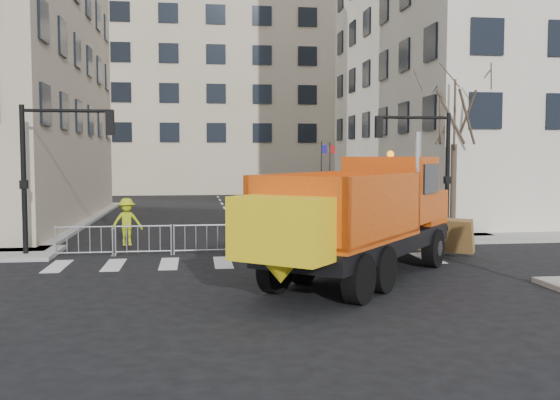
{
  "coord_description": "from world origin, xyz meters",
  "views": [
    {
      "loc": [
        -2.01,
        -15.47,
        3.59
      ],
      "look_at": [
        0.44,
        2.5,
        2.32
      ],
      "focal_mm": 40.0,
      "sensor_mm": 36.0,
      "label": 1
    }
  ],
  "objects": [
    {
      "name": "newspaper_box",
      "position": [
        3.75,
        7.44,
        0.7
      ],
      "size": [
        0.57,
        0.54,
        1.1
      ],
      "primitive_type": "cube",
      "rotation": [
        0.0,
        0.0,
        0.4
      ],
      "color": "red",
      "rests_on": "sidewalk_back"
    },
    {
      "name": "cop_a",
      "position": [
        5.88,
        6.83,
        0.82
      ],
      "size": [
        0.64,
        0.45,
        1.65
      ],
      "primitive_type": "imported",
      "rotation": [
        0.0,
        0.0,
        3.24
      ],
      "color": "black",
      "rests_on": "ground"
    },
    {
      "name": "street_tree",
      "position": [
        9.2,
        10.5,
        3.75
      ],
      "size": [
        3.0,
        3.0,
        7.5
      ],
      "primitive_type": null,
      "color": "#382B21",
      "rests_on": "ground"
    },
    {
      "name": "sidewalk_back",
      "position": [
        0.0,
        8.5,
        0.07
      ],
      "size": [
        64.0,
        5.0,
        0.15
      ],
      "primitive_type": "cube",
      "color": "gray",
      "rests_on": "ground"
    },
    {
      "name": "crowd_barriers",
      "position": [
        -0.75,
        7.6,
        0.55
      ],
      "size": [
        12.6,
        0.6,
        1.1
      ],
      "primitive_type": null,
      "color": "#9EA0A5",
      "rests_on": "ground"
    },
    {
      "name": "traffic_light_left",
      "position": [
        -8.0,
        7.5,
        2.7
      ],
      "size": [
        0.18,
        0.18,
        5.4
      ],
      "primitive_type": "cylinder",
      "color": "black",
      "rests_on": "ground"
    },
    {
      "name": "cop_c",
      "position": [
        6.76,
        6.2,
        0.94
      ],
      "size": [
        1.1,
        1.11,
        1.88
      ],
      "primitive_type": "imported",
      "rotation": [
        0.0,
        0.0,
        3.94
      ],
      "color": "black",
      "rests_on": "ground"
    },
    {
      "name": "cop_b",
      "position": [
        6.33,
        5.94,
        0.84
      ],
      "size": [
        0.89,
        0.74,
        1.69
      ],
      "primitive_type": "imported",
      "rotation": [
        0.0,
        0.0,
        3.02
      ],
      "color": "black",
      "rests_on": "ground"
    },
    {
      "name": "worker",
      "position": [
        -4.65,
        9.09,
        1.07
      ],
      "size": [
        1.29,
        0.9,
        1.83
      ],
      "primitive_type": "imported",
      "rotation": [
        0.0,
        0.0,
        0.2
      ],
      "color": "#A7B815",
      "rests_on": "sidewalk_back"
    },
    {
      "name": "building_far",
      "position": [
        0.0,
        52.0,
        12.0
      ],
      "size": [
        30.0,
        18.0,
        24.0
      ],
      "primitive_type": "cube",
      "color": "#B6AA8B",
      "rests_on": "ground"
    },
    {
      "name": "plow_truck",
      "position": [
        2.67,
        1.94,
        1.92
      ],
      "size": [
        9.28,
        10.53,
        4.32
      ],
      "rotation": [
        0.0,
        0.0,
        0.89
      ],
      "color": "black",
      "rests_on": "ground"
    },
    {
      "name": "ground",
      "position": [
        0.0,
        0.0,
        0.0
      ],
      "size": [
        120.0,
        120.0,
        0.0
      ],
      "primitive_type": "plane",
      "color": "black",
      "rests_on": "ground"
    },
    {
      "name": "traffic_light_right",
      "position": [
        8.5,
        9.5,
        2.7
      ],
      "size": [
        0.18,
        0.18,
        5.4
      ],
      "primitive_type": "cylinder",
      "color": "black",
      "rests_on": "ground"
    }
  ]
}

